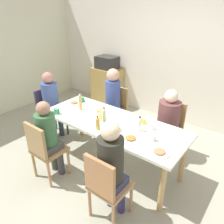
{
  "coord_description": "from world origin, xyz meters",
  "views": [
    {
      "loc": [
        1.65,
        -2.12,
        2.24
      ],
      "look_at": [
        0.0,
        0.0,
        0.91
      ],
      "focal_mm": 34.95,
      "sensor_mm": 36.0,
      "label": 1
    }
  ],
  "objects_px": {
    "chair_0": "(115,108)",
    "chair_4": "(169,126)",
    "plate_2": "(74,103)",
    "plate_3": "(159,152)",
    "bottle_2": "(80,102)",
    "cup_0": "(143,121)",
    "cup_2": "(82,99)",
    "bottle_1": "(140,124)",
    "plate_1": "(100,111)",
    "person_4": "(168,118)",
    "cup_1": "(152,126)",
    "bowl_0": "(112,127)",
    "cup_4": "(153,137)",
    "cup_3": "(102,116)",
    "person_3": "(111,164)",
    "side_cabinet": "(107,87)",
    "dining_table": "(112,127)",
    "bottle_0": "(98,123)",
    "plate_0": "(131,139)",
    "bottle_3": "(104,116)",
    "chair_2": "(44,148)",
    "microwave": "(107,62)",
    "person_0": "(112,98)",
    "chair_3": "(106,185)",
    "cup_5": "(57,111)",
    "chair_1": "(49,110)",
    "person_1": "(51,100)",
    "person_2": "(48,134)"
  },
  "relations": [
    {
      "from": "chair_2",
      "to": "side_cabinet",
      "type": "distance_m",
      "value": 2.72
    },
    {
      "from": "person_4",
      "to": "bottle_0",
      "type": "xyz_separation_m",
      "value": [
        -0.56,
        -0.98,
        0.15
      ]
    },
    {
      "from": "plate_3",
      "to": "bottle_1",
      "type": "height_order",
      "value": "bottle_1"
    },
    {
      "from": "chair_0",
      "to": "cup_4",
      "type": "xyz_separation_m",
      "value": [
        1.21,
        -0.86,
        0.29
      ]
    },
    {
      "from": "dining_table",
      "to": "cup_2",
      "type": "bearing_deg",
      "value": 164.01
    },
    {
      "from": "chair_1",
      "to": "side_cabinet",
      "type": "xyz_separation_m",
      "value": [
        -0.05,
        1.74,
        -0.06
      ]
    },
    {
      "from": "bowl_0",
      "to": "cup_2",
      "type": "bearing_deg",
      "value": 156.46
    },
    {
      "from": "cup_4",
      "to": "bottle_2",
      "type": "bearing_deg",
      "value": 176.35
    },
    {
      "from": "cup_4",
      "to": "chair_4",
      "type": "bearing_deg",
      "value": 99.37
    },
    {
      "from": "person_3",
      "to": "chair_0",
      "type": "bearing_deg",
      "value": 125.6
    },
    {
      "from": "bottle_1",
      "to": "plate_1",
      "type": "bearing_deg",
      "value": 171.6
    },
    {
      "from": "cup_5",
      "to": "side_cabinet",
      "type": "bearing_deg",
      "value": 108.65
    },
    {
      "from": "cup_0",
      "to": "cup_4",
      "type": "height_order",
      "value": "cup_4"
    },
    {
      "from": "dining_table",
      "to": "microwave",
      "type": "distance_m",
      "value": 2.33
    },
    {
      "from": "chair_3",
      "to": "cup_0",
      "type": "height_order",
      "value": "chair_3"
    },
    {
      "from": "chair_0",
      "to": "cup_2",
      "type": "bearing_deg",
      "value": -117.96
    },
    {
      "from": "chair_2",
      "to": "plate_3",
      "type": "distance_m",
      "value": 1.52
    },
    {
      "from": "plate_1",
      "to": "person_4",
      "type": "bearing_deg",
      "value": 32.82
    },
    {
      "from": "cup_2",
      "to": "bottle_1",
      "type": "distance_m",
      "value": 1.28
    },
    {
      "from": "person_3",
      "to": "side_cabinet",
      "type": "height_order",
      "value": "person_3"
    },
    {
      "from": "chair_1",
      "to": "cup_0",
      "type": "bearing_deg",
      "value": 6.9
    },
    {
      "from": "chair_0",
      "to": "plate_1",
      "type": "height_order",
      "value": "chair_0"
    },
    {
      "from": "plate_0",
      "to": "bottle_3",
      "type": "xyz_separation_m",
      "value": [
        -0.5,
        0.09,
        0.11
      ]
    },
    {
      "from": "plate_3",
      "to": "microwave",
      "type": "xyz_separation_m",
      "value": [
        -2.36,
        2.0,
        0.27
      ]
    },
    {
      "from": "plate_0",
      "to": "bottle_3",
      "type": "relative_size",
      "value": 0.93
    },
    {
      "from": "chair_3",
      "to": "cup_5",
      "type": "xyz_separation_m",
      "value": [
        -1.34,
        0.48,
        0.29
      ]
    },
    {
      "from": "chair_4",
      "to": "bottle_3",
      "type": "distance_m",
      "value": 1.15
    },
    {
      "from": "chair_0",
      "to": "chair_4",
      "type": "height_order",
      "value": "same"
    },
    {
      "from": "cup_5",
      "to": "microwave",
      "type": "height_order",
      "value": "microwave"
    },
    {
      "from": "cup_0",
      "to": "microwave",
      "type": "bearing_deg",
      "value": 140.78
    },
    {
      "from": "cup_0",
      "to": "cup_1",
      "type": "relative_size",
      "value": 1.06
    },
    {
      "from": "chair_0",
      "to": "cup_0",
      "type": "height_order",
      "value": "chair_0"
    },
    {
      "from": "cup_2",
      "to": "bottle_2",
      "type": "height_order",
      "value": "bottle_2"
    },
    {
      "from": "plate_1",
      "to": "cup_4",
      "type": "bearing_deg",
      "value": -11.5
    },
    {
      "from": "plate_2",
      "to": "cup_3",
      "type": "bearing_deg",
      "value": -10.35
    },
    {
      "from": "person_1",
      "to": "side_cabinet",
      "type": "bearing_deg",
      "value": 94.66
    },
    {
      "from": "cup_2",
      "to": "cup_3",
      "type": "distance_m",
      "value": 0.73
    },
    {
      "from": "plate_2",
      "to": "bottle_2",
      "type": "relative_size",
      "value": 0.8
    },
    {
      "from": "person_2",
      "to": "cup_3",
      "type": "xyz_separation_m",
      "value": [
        0.38,
        0.66,
        0.12
      ]
    },
    {
      "from": "plate_2",
      "to": "cup_0",
      "type": "distance_m",
      "value": 1.24
    },
    {
      "from": "cup_0",
      "to": "plate_0",
      "type": "bearing_deg",
      "value": -77.51
    },
    {
      "from": "person_4",
      "to": "cup_1",
      "type": "relative_size",
      "value": 10.05
    },
    {
      "from": "person_4",
      "to": "plate_0",
      "type": "distance_m",
      "value": 0.93
    },
    {
      "from": "plate_3",
      "to": "bottle_2",
      "type": "xyz_separation_m",
      "value": [
        -1.5,
        0.27,
        0.11
      ]
    },
    {
      "from": "plate_2",
      "to": "plate_3",
      "type": "distance_m",
      "value": 1.76
    },
    {
      "from": "chair_0",
      "to": "chair_3",
      "type": "xyz_separation_m",
      "value": [
        1.07,
        -1.59,
        0.0
      ]
    },
    {
      "from": "cup_2",
      "to": "cup_3",
      "type": "relative_size",
      "value": 0.97
    },
    {
      "from": "microwave",
      "to": "dining_table",
      "type": "bearing_deg",
      "value": -49.26
    },
    {
      "from": "cup_1",
      "to": "bottle_1",
      "type": "distance_m",
      "value": 0.18
    },
    {
      "from": "plate_0",
      "to": "person_0",
      "type": "bearing_deg",
      "value": 137.15
    }
  ]
}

